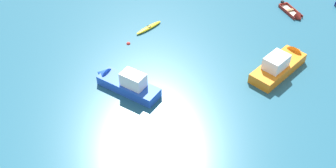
% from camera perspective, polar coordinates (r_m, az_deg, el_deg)
% --- Properties ---
extents(kayak_yellow_midfield_left, '(2.11, 2.65, 0.28)m').
position_cam_1_polar(kayak_yellow_midfield_left, '(36.35, -2.75, 8.01)').
color(kayak_yellow_midfield_left, yellow).
rests_on(kayak_yellow_midfield_left, ground_plane).
extents(motor_launch_blue_back_row_left, '(5.54, 3.54, 2.02)m').
position_cam_1_polar(motor_launch_blue_back_row_left, '(29.84, -6.16, 0.19)').
color(motor_launch_blue_back_row_left, blue).
rests_on(motor_launch_blue_back_row_left, ground_plane).
extents(motor_launch_orange_far_right, '(4.87, 5.80, 2.14)m').
position_cam_1_polar(motor_launch_orange_far_right, '(32.62, 15.82, 2.82)').
color(motor_launch_orange_far_right, orange).
rests_on(motor_launch_orange_far_right, ground_plane).
extents(rowboat_maroon_foreground_center, '(2.27, 3.07, 0.88)m').
position_cam_1_polar(rowboat_maroon_foreground_center, '(39.92, 17.59, 9.32)').
color(rowboat_maroon_foreground_center, beige).
rests_on(rowboat_maroon_foreground_center, ground_plane).
extents(mooring_buoy_near_foreground, '(0.34, 0.34, 0.34)m').
position_cam_1_polar(mooring_buoy_near_foreground, '(34.66, -5.64, 5.70)').
color(mooring_buoy_near_foreground, red).
rests_on(mooring_buoy_near_foreground, ground_plane).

